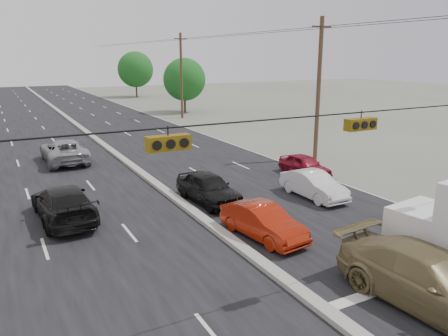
{
  "coord_description": "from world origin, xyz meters",
  "views": [
    {
      "loc": [
        -8.01,
        -9.32,
        7.4
      ],
      "look_at": [
        1.46,
        8.45,
        2.2
      ],
      "focal_mm": 35.0,
      "sensor_mm": 36.0,
      "label": 1
    }
  ],
  "objects_px": {
    "red_sedan": "(263,222)",
    "queue_car_e": "(305,166)",
    "queue_car_b": "(314,185)",
    "queue_car_a": "(209,188)",
    "tree_right_mid": "(184,79)",
    "oncoming_near": "(63,204)",
    "utility_pole_right_c": "(181,75)",
    "utility_pole_right_b": "(318,89)",
    "tree_right_far": "(135,69)",
    "oncoming_far": "(64,151)",
    "tan_sedan": "(432,281)"
  },
  "relations": [
    {
      "from": "tree_right_mid",
      "to": "tree_right_far",
      "type": "xyz_separation_m",
      "value": [
        1.0,
        25.0,
        0.62
      ]
    },
    {
      "from": "utility_pole_right_b",
      "to": "queue_car_a",
      "type": "xyz_separation_m",
      "value": [
        -11.1,
        -4.97,
        -4.33
      ]
    },
    {
      "from": "utility_pole_right_b",
      "to": "oncoming_far",
      "type": "distance_m",
      "value": 18.54
    },
    {
      "from": "utility_pole_right_c",
      "to": "queue_car_a",
      "type": "distance_m",
      "value": 32.25
    },
    {
      "from": "queue_car_b",
      "to": "queue_car_e",
      "type": "bearing_deg",
      "value": 57.49
    },
    {
      "from": "queue_car_e",
      "to": "oncoming_near",
      "type": "height_order",
      "value": "oncoming_near"
    },
    {
      "from": "utility_pole_right_c",
      "to": "queue_car_b",
      "type": "bearing_deg",
      "value": -100.31
    },
    {
      "from": "red_sedan",
      "to": "queue_car_e",
      "type": "distance_m",
      "value": 10.29
    },
    {
      "from": "tree_right_mid",
      "to": "tree_right_far",
      "type": "height_order",
      "value": "tree_right_far"
    },
    {
      "from": "queue_car_a",
      "to": "oncoming_near",
      "type": "distance_m",
      "value": 7.05
    },
    {
      "from": "utility_pole_right_c",
      "to": "red_sedan",
      "type": "bearing_deg",
      "value": -107.54
    },
    {
      "from": "utility_pole_right_b",
      "to": "red_sedan",
      "type": "distance_m",
      "value": 15.65
    },
    {
      "from": "red_sedan",
      "to": "oncoming_far",
      "type": "xyz_separation_m",
      "value": [
        -5.2,
        17.86,
        0.13
      ]
    },
    {
      "from": "oncoming_near",
      "to": "oncoming_far",
      "type": "distance_m",
      "value": 11.97
    },
    {
      "from": "tree_right_mid",
      "to": "red_sedan",
      "type": "xyz_separation_m",
      "value": [
        -13.6,
        -40.12,
        -3.64
      ]
    },
    {
      "from": "tree_right_far",
      "to": "queue_car_e",
      "type": "distance_m",
      "value": 58.77
    },
    {
      "from": "tree_right_far",
      "to": "tree_right_mid",
      "type": "bearing_deg",
      "value": -92.29
    },
    {
      "from": "utility_pole_right_c",
      "to": "tree_right_far",
      "type": "distance_m",
      "value": 30.2
    },
    {
      "from": "oncoming_near",
      "to": "oncoming_far",
      "type": "height_order",
      "value": "oncoming_far"
    },
    {
      "from": "tree_right_far",
      "to": "tan_sedan",
      "type": "xyz_separation_m",
      "value": [
        -13.0,
        -71.87,
        -4.08
      ]
    },
    {
      "from": "red_sedan",
      "to": "queue_car_e",
      "type": "xyz_separation_m",
      "value": [
        7.62,
        6.92,
        -0.02
      ]
    },
    {
      "from": "utility_pole_right_c",
      "to": "tree_right_far",
      "type": "xyz_separation_m",
      "value": [
        3.5,
        30.0,
        -0.15
      ]
    },
    {
      "from": "queue_car_a",
      "to": "queue_car_e",
      "type": "relative_size",
      "value": 1.16
    },
    {
      "from": "tree_right_mid",
      "to": "queue_car_e",
      "type": "distance_m",
      "value": 33.93
    },
    {
      "from": "queue_car_a",
      "to": "queue_car_b",
      "type": "bearing_deg",
      "value": -24.26
    },
    {
      "from": "utility_pole_right_b",
      "to": "queue_car_b",
      "type": "bearing_deg",
      "value": -130.07
    },
    {
      "from": "queue_car_b",
      "to": "utility_pole_right_c",
      "type": "bearing_deg",
      "value": 79.25
    },
    {
      "from": "tan_sedan",
      "to": "red_sedan",
      "type": "xyz_separation_m",
      "value": [
        -1.6,
        6.76,
        -0.18
      ]
    },
    {
      "from": "queue_car_a",
      "to": "tan_sedan",
      "type": "bearing_deg",
      "value": -86.6
    },
    {
      "from": "red_sedan",
      "to": "oncoming_near",
      "type": "xyz_separation_m",
      "value": [
        -7.0,
        6.02,
        0.11
      ]
    },
    {
      "from": "oncoming_far",
      "to": "utility_pole_right_b",
      "type": "bearing_deg",
      "value": 153.95
    },
    {
      "from": "utility_pole_right_c",
      "to": "red_sedan",
      "type": "height_order",
      "value": "utility_pole_right_c"
    },
    {
      "from": "queue_car_a",
      "to": "queue_car_b",
      "type": "relative_size",
      "value": 1.08
    },
    {
      "from": "tree_right_far",
      "to": "queue_car_b",
      "type": "bearing_deg",
      "value": -98.54
    },
    {
      "from": "utility_pole_right_b",
      "to": "queue_car_b",
      "type": "distance_m",
      "value": 10.03
    },
    {
      "from": "utility_pole_right_b",
      "to": "oncoming_far",
      "type": "relative_size",
      "value": 1.69
    },
    {
      "from": "utility_pole_right_b",
      "to": "oncoming_near",
      "type": "bearing_deg",
      "value": -167.26
    },
    {
      "from": "queue_car_e",
      "to": "oncoming_near",
      "type": "bearing_deg",
      "value": -177.11
    },
    {
      "from": "tan_sedan",
      "to": "queue_car_a",
      "type": "bearing_deg",
      "value": 92.0
    },
    {
      "from": "queue_car_e",
      "to": "oncoming_far",
      "type": "height_order",
      "value": "oncoming_far"
    },
    {
      "from": "utility_pole_right_b",
      "to": "tree_right_far",
      "type": "distance_m",
      "value": 55.11
    },
    {
      "from": "utility_pole_right_b",
      "to": "red_sedan",
      "type": "height_order",
      "value": "utility_pole_right_b"
    },
    {
      "from": "red_sedan",
      "to": "utility_pole_right_c",
      "type": "bearing_deg",
      "value": 64.82
    },
    {
      "from": "tan_sedan",
      "to": "oncoming_far",
      "type": "xyz_separation_m",
      "value": [
        -6.8,
        24.61,
        -0.05
      ]
    },
    {
      "from": "tree_right_mid",
      "to": "oncoming_near",
      "type": "bearing_deg",
      "value": -121.14
    },
    {
      "from": "tree_right_far",
      "to": "tan_sedan",
      "type": "relative_size",
      "value": 1.35
    },
    {
      "from": "utility_pole_right_c",
      "to": "oncoming_far",
      "type": "bearing_deg",
      "value": -133.36
    },
    {
      "from": "utility_pole_right_c",
      "to": "oncoming_near",
      "type": "distance_m",
      "value": 34.53
    },
    {
      "from": "queue_car_b",
      "to": "tree_right_mid",
      "type": "bearing_deg",
      "value": 76.88
    },
    {
      "from": "queue_car_b",
      "to": "oncoming_near",
      "type": "bearing_deg",
      "value": 166.72
    }
  ]
}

